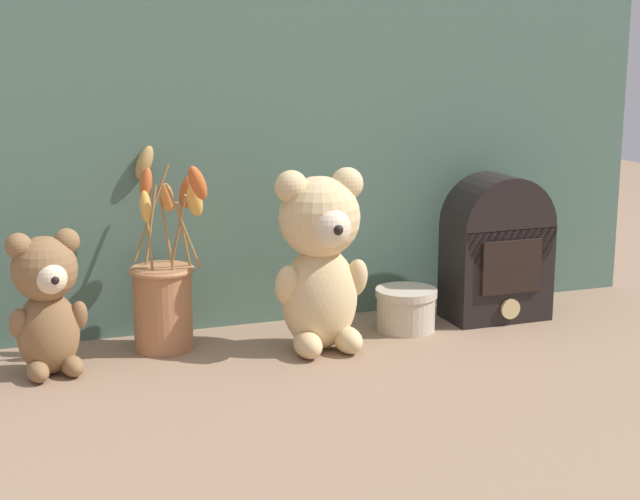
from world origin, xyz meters
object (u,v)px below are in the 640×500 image
Objects in this scene: flower_vase at (164,291)px; vintage_radio at (497,248)px; teddy_bear_medium at (47,301)px; teddy_bear_large at (320,257)px; decorative_tin_tall at (406,309)px.

vintage_radio is at bearing -2.46° from flower_vase.
teddy_bear_medium is 0.67× the size of flower_vase.
teddy_bear_large is at bearing -170.08° from vintage_radio.
teddy_bear_large is 0.43m from teddy_bear_medium.
teddy_bear_large reaches higher than vintage_radio.
vintage_radio is at bearing 4.02° from decorative_tin_tall.
vintage_radio is 2.45× the size of decorative_tin_tall.
vintage_radio is (0.36, 0.06, -0.03)m from teddy_bear_large.
flower_vase reaches higher than decorative_tin_tall.
decorative_tin_tall is at bearing -175.98° from vintage_radio.
teddy_bear_large is 1.13× the size of vintage_radio.
decorative_tin_tall is at bearing -5.32° from flower_vase.
teddy_bear_medium is at bearing 176.49° from teddy_bear_large.
flower_vase is 0.60m from vintage_radio.
flower_vase is at bearing 18.39° from teddy_bear_medium.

